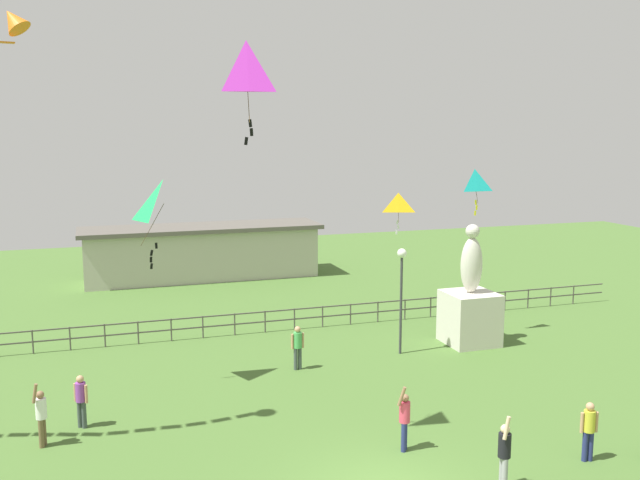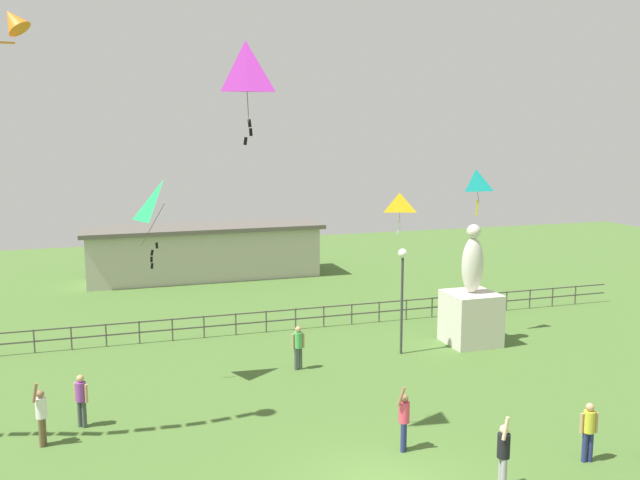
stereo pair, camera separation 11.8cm
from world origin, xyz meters
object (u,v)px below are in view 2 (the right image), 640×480
object	(u,v)px
person_1	(503,452)
person_4	(81,397)
person_0	(298,345)
statue_monument	(471,309)
kite_2	(399,204)
lamppost	(402,277)
kite_1	(476,182)
person_2	(41,413)
kite_3	(164,206)
person_6	(404,418)
kite_0	(246,72)
person_5	(589,428)

from	to	relation	value
person_1	person_4	distance (m)	11.94
person_0	person_1	size ratio (longest dim) A/B	0.83
statue_monument	kite_2	size ratio (longest dim) A/B	2.73
lamppost	kite_1	size ratio (longest dim) A/B	2.21
person_2	person_1	bearing A→B (deg)	-29.33
kite_3	kite_1	bearing A→B (deg)	8.83
person_1	person_4	bearing A→B (deg)	144.24
lamppost	person_2	world-z (taller)	lamppost
statue_monument	person_1	xyz separation A→B (m)	(-5.27, -10.68, -0.48)
lamppost	person_6	distance (m)	8.65
lamppost	kite_0	world-z (taller)	kite_0
person_1	person_5	distance (m)	3.00
lamppost	kite_2	xyz separation A→B (m)	(1.75, 4.22, 2.33)
person_1	person_6	bearing A→B (deg)	117.29
kite_0	kite_1	xyz separation A→B (m)	(11.16, 7.65, -3.55)
person_6	person_1	bearing A→B (deg)	-62.71
lamppost	person_1	world-z (taller)	lamppost
kite_2	person_6	bearing A→B (deg)	-113.47
kite_2	person_4	bearing A→B (deg)	-150.62
statue_monument	kite_3	size ratio (longest dim) A/B	1.75
kite_3	kite_0	bearing A→B (deg)	-74.11
person_6	kite_3	bearing A→B (deg)	127.78
person_4	kite_0	world-z (taller)	kite_0
statue_monument	person_5	size ratio (longest dim) A/B	3.05
person_5	kite_1	xyz separation A→B (m)	(2.96, 11.13, 5.57)
statue_monument	kite_2	xyz separation A→B (m)	(-1.49, 3.88, 3.91)
person_0	kite_3	bearing A→B (deg)	-179.12
person_1	kite_3	world-z (taller)	kite_3
person_2	person_4	bearing A→B (deg)	43.10
person_1	kite_0	bearing A→B (deg)	142.11
lamppost	person_6	size ratio (longest dim) A/B	2.20
person_0	kite_1	distance (m)	10.08
person_2	person_0	bearing A→B (deg)	24.29
lamppost	kite_1	distance (m)	5.37
person_4	kite_3	bearing A→B (deg)	44.62
person_5	kite_0	xyz separation A→B (m)	(-8.20, 3.49, 9.12)
lamppost	person_0	world-z (taller)	lamppost
kite_3	person_2	bearing A→B (deg)	-135.78
person_5	kite_3	world-z (taller)	kite_3
lamppost	person_5	world-z (taller)	lamppost
kite_2	person_5	bearing A→B (deg)	-93.46
person_1	person_2	distance (m)	12.28
person_6	kite_0	xyz separation A→B (m)	(-3.88, 1.42, 9.10)
person_1	person_6	distance (m)	3.00
person_5	kite_3	size ratio (longest dim) A/B	0.57
person_4	person_5	size ratio (longest dim) A/B	0.99
person_4	statue_monument	bearing A→B (deg)	13.91
kite_1	person_1	bearing A→B (deg)	-116.71
lamppost	person_0	size ratio (longest dim) A/B	2.57
kite_2	kite_3	xyz separation A→B (m)	(-10.65, -4.81, 0.77)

